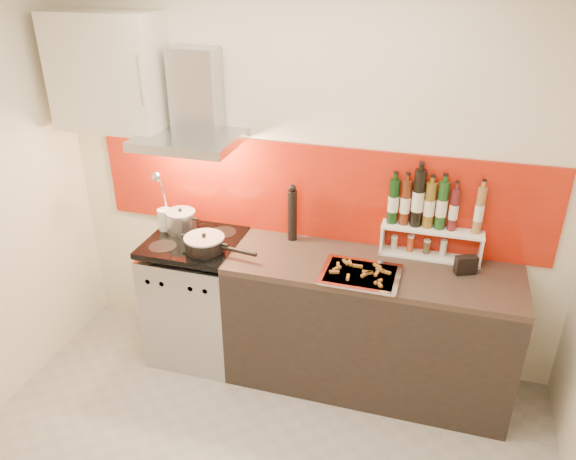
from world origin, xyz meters
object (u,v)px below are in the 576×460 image
(range_stove, at_px, (198,298))
(stock_pot, at_px, (181,221))
(saute_pan, at_px, (206,244))
(counter, at_px, (368,326))
(pepper_mill, at_px, (292,213))
(baking_tray, at_px, (361,274))

(range_stove, bearing_deg, stock_pot, 144.80)
(saute_pan, bearing_deg, stock_pot, 143.31)
(counter, height_order, pepper_mill, pepper_mill)
(stock_pot, distance_m, pepper_mill, 0.77)
(range_stove, relative_size, stock_pot, 4.52)
(counter, bearing_deg, saute_pan, -173.83)
(baking_tray, bearing_deg, range_stove, 173.18)
(counter, height_order, saute_pan, saute_pan)
(range_stove, height_order, counter, range_stove)
(range_stove, bearing_deg, saute_pan, -37.97)
(saute_pan, xyz_separation_m, baking_tray, (1.00, -0.03, -0.04))
(counter, xyz_separation_m, pepper_mill, (-0.57, 0.20, 0.64))
(range_stove, relative_size, saute_pan, 1.82)
(pepper_mill, bearing_deg, baking_tray, -33.58)
(counter, bearing_deg, baking_tray, -111.09)
(range_stove, distance_m, saute_pan, 0.55)
(counter, xyz_separation_m, baking_tray, (-0.05, -0.14, 0.47))
(pepper_mill, bearing_deg, stock_pot, -170.96)
(counter, distance_m, saute_pan, 1.18)
(pepper_mill, bearing_deg, saute_pan, -146.74)
(range_stove, xyz_separation_m, counter, (1.20, 0.00, 0.01))
(baking_tray, bearing_deg, counter, 68.91)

